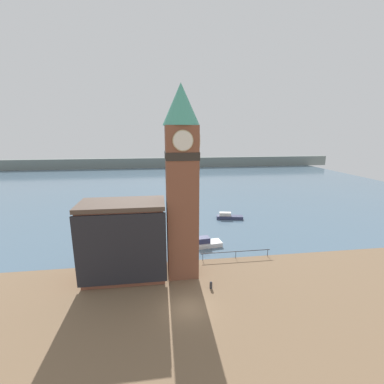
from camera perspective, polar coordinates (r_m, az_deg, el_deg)
ground_plane at (r=28.89m, az=-0.83°, el=-24.44°), size 160.00×160.00×0.00m
water at (r=94.48m, az=-5.96°, el=2.25°), size 160.00×120.00×0.00m
far_shoreline at (r=133.67m, az=-6.56°, el=6.48°), size 180.00×3.00×5.00m
pier_railing at (r=38.08m, az=9.72°, el=-13.05°), size 10.18×0.08×1.09m
clock_tower at (r=30.45m, az=-2.30°, el=2.81°), size 4.22×4.22×22.95m
pier_building at (r=32.73m, az=-14.89°, el=-10.34°), size 10.10×5.52×9.62m
boat_near at (r=41.51m, az=3.30°, el=-11.19°), size 4.45×2.55×1.55m
boat_far at (r=54.41m, az=8.12°, el=-5.39°), size 5.61×2.56×1.36m
mooring_bollard_near at (r=31.57m, az=4.23°, el=-19.83°), size 0.33×0.33×0.85m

